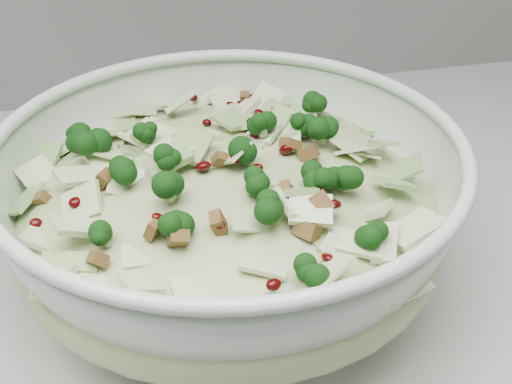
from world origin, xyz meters
TOP-DOWN VIEW (x-y plane):
  - mixing_bowl at (-0.11, 1.60)m, footprint 0.35×0.35m
  - salad at (-0.11, 1.60)m, footprint 0.38×0.38m

SIDE VIEW (x-z plane):
  - mixing_bowl at x=-0.11m, z-range 0.90..1.04m
  - salad at x=-0.11m, z-range 0.92..1.06m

